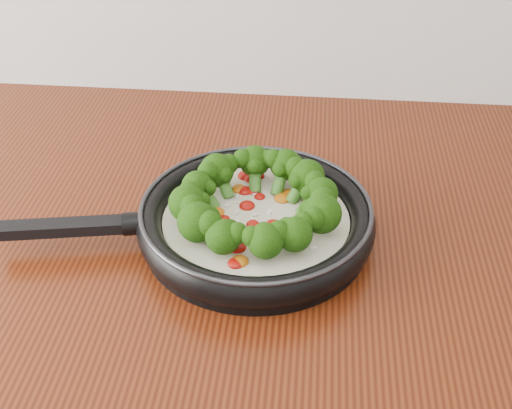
# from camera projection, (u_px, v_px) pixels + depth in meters

# --- Properties ---
(skillet) EXTENTS (0.48, 0.34, 0.08)m
(skillet) POSITION_uv_depth(u_px,v_px,m) (254.00, 216.00, 0.81)
(skillet) COLOR black
(skillet) RESTS_ON counter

